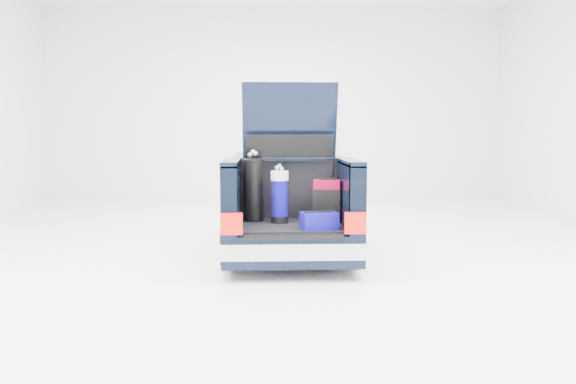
{
  "coord_description": "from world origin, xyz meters",
  "views": [
    {
      "loc": [
        -0.37,
        -9.33,
        1.85
      ],
      "look_at": [
        0.0,
        -0.5,
        0.92
      ],
      "focal_mm": 38.0,
      "sensor_mm": 36.0,
      "label": 1
    }
  ],
  "objects_px": {
    "blue_golf_bag": "(280,196)",
    "blue_duffel": "(319,221)",
    "red_suitcase": "(327,201)",
    "black_golf_bag": "(253,189)",
    "car": "(286,204)"
  },
  "relations": [
    {
      "from": "blue_golf_bag",
      "to": "blue_duffel",
      "type": "height_order",
      "value": "blue_golf_bag"
    },
    {
      "from": "black_golf_bag",
      "to": "blue_duffel",
      "type": "bearing_deg",
      "value": -33.82
    },
    {
      "from": "red_suitcase",
      "to": "blue_duffel",
      "type": "xyz_separation_m",
      "value": [
        -0.17,
        -0.62,
        -0.17
      ]
    },
    {
      "from": "black_golf_bag",
      "to": "red_suitcase",
      "type": "bearing_deg",
      "value": 2.36
    },
    {
      "from": "red_suitcase",
      "to": "blue_golf_bag",
      "type": "bearing_deg",
      "value": -159.08
    },
    {
      "from": "car",
      "to": "blue_golf_bag",
      "type": "bearing_deg",
      "value": -95.82
    },
    {
      "from": "car",
      "to": "blue_duffel",
      "type": "height_order",
      "value": "car"
    },
    {
      "from": "car",
      "to": "red_suitcase",
      "type": "distance_m",
      "value": 1.45
    },
    {
      "from": "red_suitcase",
      "to": "blue_golf_bag",
      "type": "distance_m",
      "value": 0.66
    },
    {
      "from": "car",
      "to": "blue_duffel",
      "type": "relative_size",
      "value": 9.6
    },
    {
      "from": "red_suitcase",
      "to": "car",
      "type": "bearing_deg",
      "value": 123.26
    },
    {
      "from": "blue_golf_bag",
      "to": "blue_duffel",
      "type": "relative_size",
      "value": 1.61
    },
    {
      "from": "car",
      "to": "blue_duffel",
      "type": "xyz_separation_m",
      "value": [
        0.33,
        -1.96,
        0.03
      ]
    },
    {
      "from": "blue_duffel",
      "to": "black_golf_bag",
      "type": "bearing_deg",
      "value": 129.23
    },
    {
      "from": "car",
      "to": "blue_golf_bag",
      "type": "distance_m",
      "value": 1.47
    }
  ]
}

